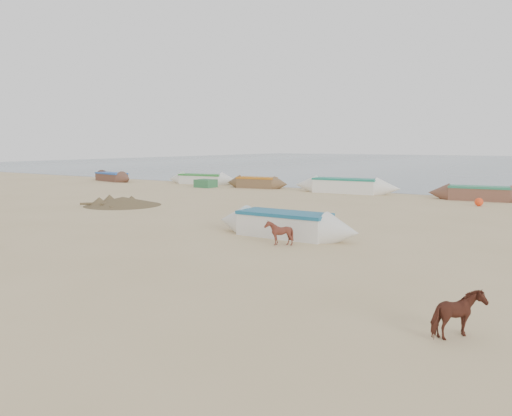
{
  "coord_description": "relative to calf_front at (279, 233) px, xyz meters",
  "views": [
    {
      "loc": [
        9.63,
        -10.83,
        3.28
      ],
      "look_at": [
        0.0,
        4.0,
        1.0
      ],
      "focal_mm": 35.0,
      "sensor_mm": 36.0,
      "label": 1
    }
  ],
  "objects": [
    {
      "name": "ground",
      "position": [
        -1.56,
        -2.97,
        -0.41
      ],
      "size": [
        140.0,
        140.0,
        0.0
      ],
      "primitive_type": "plane",
      "color": "tan",
      "rests_on": "ground"
    },
    {
      "name": "sea",
      "position": [
        -1.56,
        79.03,
        -0.4
      ],
      "size": [
        160.0,
        160.0,
        0.0
      ],
      "primitive_type": "plane",
      "color": "slate",
      "rests_on": "ground"
    },
    {
      "name": "calf_front",
      "position": [
        0.0,
        0.0,
        0.0
      ],
      "size": [
        0.85,
        0.78,
        0.82
      ],
      "primitive_type": "imported",
      "rotation": [
        0.0,
        0.0,
        -1.76
      ],
      "color": "#56251B",
      "rests_on": "ground"
    },
    {
      "name": "calf_right",
      "position": [
        6.55,
        -5.14,
        0.0
      ],
      "size": [
        0.8,
        0.91,
        0.83
      ],
      "primitive_type": "imported",
      "rotation": [
        0.0,
        0.0,
        1.44
      ],
      "color": "#51261A",
      "rests_on": "ground"
    },
    {
      "name": "near_canoe",
      "position": [
        -0.61,
        1.4,
        0.03
      ],
      "size": [
        5.61,
        1.32,
        0.89
      ],
      "primitive_type": null,
      "rotation": [
        0.0,
        0.0,
        0.01
      ],
      "color": "silver",
      "rests_on": "ground"
    },
    {
      "name": "debris_pile",
      "position": [
        -12.4,
        4.59,
        -0.18
      ],
      "size": [
        5.11,
        5.11,
        0.46
      ],
      "primitive_type": "cone",
      "rotation": [
        0.0,
        0.0,
        -0.3
      ],
      "color": "brown",
      "rests_on": "ground"
    },
    {
      "name": "waterline_canoes",
      "position": [
        -0.76,
        17.15,
        0.02
      ],
      "size": [
        57.44,
        4.24,
        0.99
      ],
      "color": "brown",
      "rests_on": "ground"
    },
    {
      "name": "beach_clutter",
      "position": [
        2.23,
        16.67,
        -0.11
      ],
      "size": [
        48.74,
        5.29,
        0.64
      ],
      "color": "#2E683E",
      "rests_on": "ground"
    }
  ]
}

